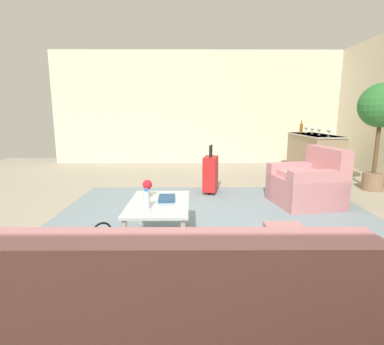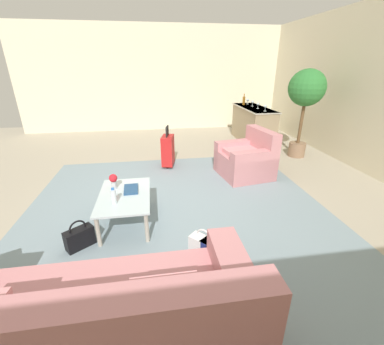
{
  "view_description": "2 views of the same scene",
  "coord_description": "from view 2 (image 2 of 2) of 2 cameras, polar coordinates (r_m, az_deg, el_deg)",
  "views": [
    {
      "loc": [
        3.54,
        -0.15,
        1.36
      ],
      "look_at": [
        -0.07,
        -0.13,
        0.66
      ],
      "focal_mm": 28.0,
      "sensor_mm": 36.0,
      "label": 1
    },
    {
      "loc": [
        3.46,
        -0.08,
        1.98
      ],
      "look_at": [
        0.51,
        0.38,
        0.72
      ],
      "focal_mm": 24.0,
      "sensor_mm": 36.0,
      "label": 2
    }
  ],
  "objects": [
    {
      "name": "handbag_navy",
      "position": [
        2.87,
        4.91,
        -17.46
      ],
      "size": [
        0.34,
        0.3,
        0.36
      ],
      "color": "navy",
      "rests_on": "ground"
    },
    {
      "name": "handbag_black",
      "position": [
        3.34,
        -23.71,
        -13.1
      ],
      "size": [
        0.31,
        0.34,
        0.36
      ],
      "color": "black",
      "rests_on": "ground"
    },
    {
      "name": "wine_glass_rightmost",
      "position": [
        6.6,
        16.0,
        13.89
      ],
      "size": [
        0.08,
        0.08,
        0.15
      ],
      "color": "silver",
      "rests_on": "bar_console"
    },
    {
      "name": "water_bottle",
      "position": [
        3.25,
        -17.04,
        -5.03
      ],
      "size": [
        0.06,
        0.06,
        0.2
      ],
      "color": "silver",
      "rests_on": "coffee_table"
    },
    {
      "name": "ground_plane",
      "position": [
        3.99,
        -6.51,
        -7.1
      ],
      "size": [
        12.0,
        12.0,
        0.0
      ],
      "primitive_type": "plane",
      "color": "#A89E89"
    },
    {
      "name": "coffee_table",
      "position": [
        3.48,
        -14.73,
        -5.58
      ],
      "size": [
        1.02,
        0.65,
        0.42
      ],
      "color": "silver",
      "rests_on": "ground"
    },
    {
      "name": "wall_left",
      "position": [
        8.53,
        -8.78,
        19.75
      ],
      "size": [
        0.12,
        8.0,
        3.1
      ],
      "primitive_type": "cube",
      "color": "beige",
      "rests_on": "ground"
    },
    {
      "name": "suitcase_red",
      "position": [
        5.32,
        -5.38,
        5.01
      ],
      "size": [
        0.44,
        0.3,
        0.85
      ],
      "color": "red",
      "rests_on": "ground"
    },
    {
      "name": "flower_vase",
      "position": [
        3.62,
        -17.07,
        -1.58
      ],
      "size": [
        0.11,
        0.11,
        0.21
      ],
      "color": "#B2B7BC",
      "rests_on": "coffee_table"
    },
    {
      "name": "potted_ficus",
      "position": [
        6.22,
        24.0,
        15.69
      ],
      "size": [
        0.77,
        0.77,
        1.91
      ],
      "color": "#84664C",
      "rests_on": "ground"
    },
    {
      "name": "wine_bottle_amber",
      "position": [
        7.57,
        11.44,
        15.43
      ],
      "size": [
        0.07,
        0.07,
        0.3
      ],
      "color": "brown",
      "rests_on": "bar_console"
    },
    {
      "name": "coffee_table_book",
      "position": [
        3.55,
        -13.4,
        -3.62
      ],
      "size": [
        0.3,
        0.2,
        0.03
      ],
      "primitive_type": "cube",
      "rotation": [
        0.0,
        0.0,
        0.05
      ],
      "color": "navy",
      "rests_on": "coffee_table"
    },
    {
      "name": "area_rug",
      "position": [
        3.49,
        -2.67,
        -11.71
      ],
      "size": [
        5.2,
        4.4,
        0.01
      ],
      "primitive_type": "cube",
      "color": "gray",
      "rests_on": "ground"
    },
    {
      "name": "handbag_white",
      "position": [
        2.94,
        2.59,
        -16.18
      ],
      "size": [
        0.33,
        0.32,
        0.36
      ],
      "color": "white",
      "rests_on": "ground"
    },
    {
      "name": "wine_glass_right_of_centre",
      "position": [
        6.96,
        14.47,
        14.47
      ],
      "size": [
        0.08,
        0.08,
        0.15
      ],
      "color": "silver",
      "rests_on": "bar_console"
    },
    {
      "name": "armchair",
      "position": [
        5.0,
        12.26,
        2.68
      ],
      "size": [
        1.03,
        1.01,
        0.88
      ],
      "color": "#C67F84",
      "rests_on": "ground"
    },
    {
      "name": "couch",
      "position": [
        2.16,
        -22.22,
        -30.36
      ],
      "size": [
        0.96,
        2.36,
        0.9
      ],
      "color": "#C67F84",
      "rests_on": "ground"
    },
    {
      "name": "wine_glass_leftmost",
      "position": [
        7.72,
        12.29,
        15.44
      ],
      "size": [
        0.08,
        0.08,
        0.15
      ],
      "color": "silver",
      "rests_on": "bar_console"
    },
    {
      "name": "wine_glass_left_of_centre",
      "position": [
        7.34,
        13.32,
        14.98
      ],
      "size": [
        0.08,
        0.08,
        0.15
      ],
      "color": "silver",
      "rests_on": "bar_console"
    },
    {
      "name": "bar_console",
      "position": [
        7.24,
        13.35,
        10.35
      ],
      "size": [
        1.79,
        0.65,
        0.94
      ],
      "color": "#937F60",
      "rests_on": "ground"
    }
  ]
}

